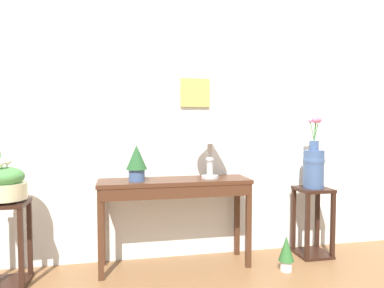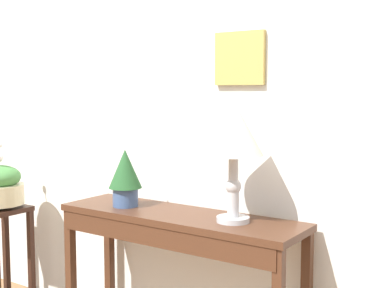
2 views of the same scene
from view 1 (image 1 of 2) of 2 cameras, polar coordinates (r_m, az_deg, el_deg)
back_wall_with_art at (r=3.36m, az=-1.44°, el=5.34°), size 9.00×0.13×2.80m
console_table at (r=3.10m, az=-2.77°, el=-7.96°), size 1.34×0.38×0.79m
table_lamp at (r=3.13m, az=2.96°, el=2.02°), size 0.28×0.28×0.58m
potted_plant_on_console at (r=3.02m, az=-9.07°, el=-2.79°), size 0.18×0.18×0.31m
pedestal_stand_left at (r=3.20m, az=-27.99°, el=-14.25°), size 0.31×0.31×0.67m
planter_bowl_wide_left at (r=3.09m, az=-28.23°, el=-5.79°), size 0.31×0.31×0.41m
pedestal_stand_right at (r=3.65m, az=19.16°, el=-11.95°), size 0.31×0.31×0.66m
flower_vase_tall_right at (r=3.54m, az=19.33°, el=-3.10°), size 0.20×0.20×0.70m
potted_plant_floor at (r=3.26m, az=15.20°, el=-16.70°), size 0.13×0.13×0.31m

